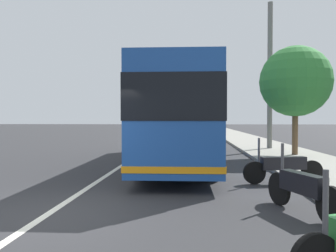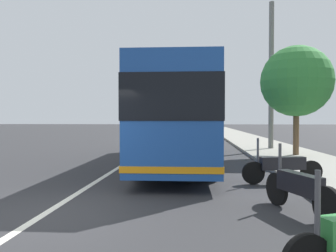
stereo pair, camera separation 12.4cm
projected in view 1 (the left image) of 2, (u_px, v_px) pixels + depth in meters
ground_plane at (46, 216)px, 6.18m from camera, size 220.00×220.00×0.00m
sidewalk_curb at (288, 156)px, 15.63m from camera, size 110.00×3.60×0.14m
lane_divider_line at (136, 156)px, 16.15m from camera, size 110.00×0.16×0.01m
coach_bus at (179, 115)px, 13.71m from camera, size 12.11×2.68×3.43m
motorcycle_mid_row at (302, 188)px, 6.26m from camera, size 2.03×0.81×1.29m
motorcycle_nearest_curb at (283, 166)px, 9.27m from camera, size 0.51×2.27×1.26m
car_ahead_same_lane at (193, 130)px, 31.77m from camera, size 4.64×1.87×1.52m
car_behind_bus at (158, 126)px, 50.57m from camera, size 4.57×2.06×1.46m
roadside_tree_mid_block at (295, 82)px, 15.47m from camera, size 3.24×3.24×5.14m
utility_pole at (270, 77)px, 18.93m from camera, size 0.28×0.28×8.34m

